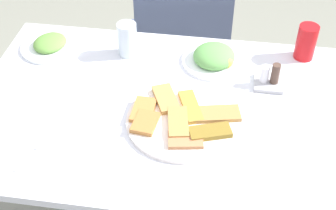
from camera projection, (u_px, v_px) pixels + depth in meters
The scene contains 11 objects.
dining_table at pixel (160, 128), 1.48m from camera, with size 1.14×0.77×0.77m.
dining_chair at pixel (180, 39), 2.10m from camera, with size 0.51×0.51×0.93m.
pide_platter at pixel (181, 120), 1.36m from camera, with size 0.33×0.32×0.03m.
salad_plate_greens at pixel (50, 44), 1.64m from camera, with size 0.21×0.21×0.04m.
salad_plate_rice at pixel (214, 57), 1.57m from camera, with size 0.21×0.21×0.06m.
soda_can at pixel (306, 42), 1.56m from camera, with size 0.07×0.07×0.12m, color red.
drinking_glass at pixel (127, 39), 1.58m from camera, with size 0.07×0.07×0.12m, color silver.
paper_napkin at pixel (6, 147), 1.29m from camera, with size 0.15×0.15×0.00m, color white.
fork at pixel (3, 151), 1.28m from camera, with size 0.18×0.02×0.01m, color silver.
spoon at pixel (9, 141), 1.30m from camera, with size 0.18×0.01×0.01m, color silver.
condiment_caddy at pixel (269, 79), 1.48m from camera, with size 0.09×0.09×0.08m.
Camera 1 is at (0.18, -1.04, 1.72)m, focal length 50.37 mm.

